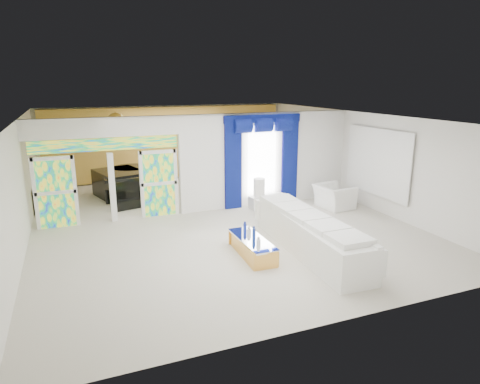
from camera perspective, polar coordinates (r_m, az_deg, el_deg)
name	(u,v)px	position (r m, az deg, el deg)	size (l,w,h in m)	color
floor	(215,219)	(12.55, -3.33, -3.70)	(12.00, 12.00, 0.00)	#B7AF9E
dividing_wall	(267,159)	(13.86, 3.71, 4.47)	(5.70, 0.18, 3.00)	white
dividing_header	(105,127)	(12.39, -17.78, 8.31)	(4.30, 0.18, 0.55)	white
stained_panel_left	(56,192)	(12.66, -23.60, -0.06)	(0.95, 0.04, 2.00)	#994C3F
stained_panel_right	(159,183)	(12.86, -10.86, 1.15)	(0.95, 0.04, 2.00)	#994C3F
stained_transom	(106,144)	(12.45, -17.61, 6.14)	(4.00, 0.05, 0.35)	#994C3F
window_pane	(262,161)	(13.68, 2.94, 4.13)	(1.00, 0.02, 2.30)	white
blue_drape_left	(233,165)	(13.28, -0.94, 3.60)	(0.55, 0.10, 2.80)	#080346
blue_drape_right	(290,161)	(14.10, 6.69, 4.17)	(0.55, 0.10, 2.80)	#080346
blue_pelmet	(263,119)	(13.47, 3.07, 9.85)	(2.60, 0.12, 0.25)	#080346
wall_mirror	(377,162)	(13.69, 18.03, 3.86)	(0.04, 2.70, 1.90)	white
gold_curtains	(169,143)	(17.77, -9.55, 6.56)	(9.70, 0.12, 2.90)	gold
white_sofa	(309,235)	(10.25, 9.31, -5.76)	(0.92, 4.28, 0.81)	white
coffee_table	(252,247)	(9.98, 1.65, -7.45)	(0.57, 1.72, 0.38)	gold
console_table	(267,201)	(13.66, 3.71, -1.27)	(1.21, 0.38, 0.40)	silver
table_lamp	(259,187)	(13.41, 2.59, 0.62)	(0.36, 0.36, 0.58)	white
armchair	(334,197)	(13.90, 12.55, -0.61)	(1.14, 0.99, 0.74)	white
grand_piano	(121,184)	(15.45, -15.80, 1.08)	(1.40, 1.84, 0.93)	black
piano_bench	(127,204)	(13.99, -14.95, -1.62)	(0.87, 0.34, 0.29)	black
tv_console	(43,201)	(14.36, -24.98, -1.09)	(0.53, 0.48, 0.77)	tan
chandelier	(116,122)	(14.82, -16.39, 9.07)	(0.60, 0.60, 0.60)	gold
decanters	(251,233)	(10.03, 1.54, -5.60)	(0.17, 1.01, 0.25)	white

